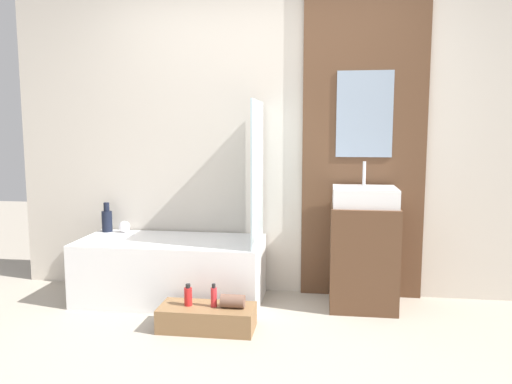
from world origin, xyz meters
TOP-DOWN VIEW (x-y plane):
  - ground_plane at (0.00, 0.00)m, footprint 12.00×12.00m
  - wall_tiled_back at (0.00, 1.58)m, footprint 4.20×0.06m
  - wall_wood_accent at (0.79, 1.53)m, footprint 0.96×0.04m
  - bathtub at (-0.69, 1.21)m, footprint 1.43×0.64m
  - glass_shower_screen at (-0.01, 1.21)m, footprint 0.01×0.61m
  - wooden_step_bench at (-0.28, 0.68)m, footprint 0.64×0.29m
  - vanity_cabinet at (0.79, 1.28)m, footprint 0.49×0.46m
  - sink at (0.79, 1.28)m, footprint 0.47×0.39m
  - vase_tall_dark at (-1.31, 1.44)m, footprint 0.09×0.09m
  - vase_round_light at (-1.16, 1.43)m, footprint 0.09×0.09m
  - bottle_soap_primary at (-0.41, 0.68)m, footprint 0.05×0.05m
  - bottle_soap_secondary at (-0.23, 0.68)m, footprint 0.04×0.04m
  - towel_roll at (-0.10, 0.68)m, footprint 0.16×0.09m

SIDE VIEW (x-z plane):
  - ground_plane at x=0.00m, z-range 0.00..0.00m
  - wooden_step_bench at x=-0.28m, z-range 0.00..0.16m
  - towel_roll at x=-0.10m, z-range 0.16..0.25m
  - bottle_soap_primary at x=-0.41m, z-range 0.15..0.30m
  - bottle_soap_secondary at x=-0.23m, z-range 0.15..0.31m
  - bathtub at x=-0.69m, z-range 0.00..0.49m
  - vanity_cabinet at x=0.79m, z-range 0.00..0.78m
  - vase_round_light at x=-1.16m, z-range 0.49..0.58m
  - vase_tall_dark at x=-1.31m, z-range 0.46..0.71m
  - sink at x=0.79m, z-range 0.68..1.01m
  - glass_shower_screen at x=-0.01m, z-range 0.49..1.55m
  - wall_tiled_back at x=0.00m, z-range 0.00..2.60m
  - wall_wood_accent at x=0.79m, z-range 0.01..2.61m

